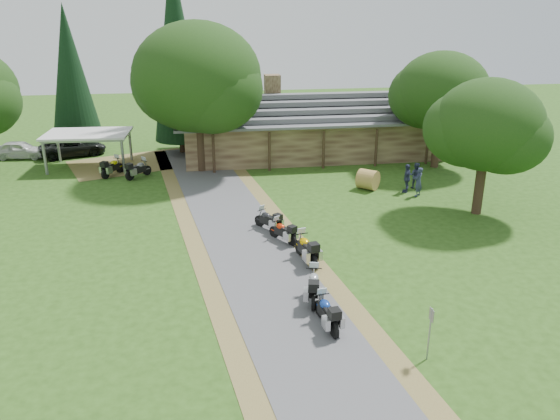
{
  "coord_description": "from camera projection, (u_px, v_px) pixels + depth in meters",
  "views": [
    {
      "loc": [
        -3.05,
        -18.44,
        11.22
      ],
      "look_at": [
        0.86,
        7.01,
        1.6
      ],
      "focal_mm": 35.0,
      "sensor_mm": 36.0,
      "label": 1
    }
  ],
  "objects": [
    {
      "name": "cedar_near",
      "position": [
        177.0,
        56.0,
        42.05
      ],
      "size": [
        4.24,
        4.24,
        15.35
      ],
      "primitive_type": "cone",
      "color": "black",
      "rests_on": "ground"
    },
    {
      "name": "person_b",
      "position": [
        416.0,
        173.0,
        35.61
      ],
      "size": [
        0.7,
        0.65,
        2.02
      ],
      "primitive_type": "imported",
      "rotation": [
        0.0,
        0.0,
        2.59
      ],
      "color": "#313759",
      "rests_on": "ground"
    },
    {
      "name": "motorcycle_row_a",
      "position": [
        327.0,
        311.0,
        20.17
      ],
      "size": [
        0.88,
        1.97,
        1.3
      ],
      "primitive_type": null,
      "rotation": [
        0.0,
        0.0,
        1.71
      ],
      "color": "#15389A",
      "rests_on": "ground"
    },
    {
      "name": "hay_bale",
      "position": [
        368.0,
        180.0,
        35.52
      ],
      "size": [
        1.76,
        1.76,
        1.3
      ],
      "primitive_type": "cylinder",
      "rotation": [
        1.57,
        0.0,
        0.82
      ],
      "color": "olive",
      "rests_on": "ground"
    },
    {
      "name": "person_c",
      "position": [
        407.0,
        176.0,
        34.79
      ],
      "size": [
        0.69,
        0.76,
        2.18
      ],
      "primitive_type": "imported",
      "rotation": [
        0.0,
        0.0,
        4.22
      ],
      "color": "#313759",
      "rests_on": "ground"
    },
    {
      "name": "carport",
      "position": [
        89.0,
        150.0,
        40.22
      ],
      "size": [
        6.2,
        4.31,
        2.6
      ],
      "primitive_type": null,
      "rotation": [
        0.0,
        0.0,
        -0.05
      ],
      "color": "silver",
      "rests_on": "ground"
    },
    {
      "name": "oak_lodge_right",
      "position": [
        440.0,
        107.0,
        39.14
      ],
      "size": [
        6.65,
        6.65,
        8.97
      ],
      "primitive_type": null,
      "color": "#163610",
      "rests_on": "ground"
    },
    {
      "name": "car_white_sedan",
      "position": [
        20.0,
        147.0,
        42.7
      ],
      "size": [
        2.7,
        5.4,
        1.74
      ],
      "primitive_type": "imported",
      "rotation": [
        0.0,
        0.0,
        1.47
      ],
      "color": "silver",
      "rests_on": "ground"
    },
    {
      "name": "driveway",
      "position": [
        261.0,
        267.0,
        25.07
      ],
      "size": [
        51.95,
        51.95,
        0.0
      ],
      "primitive_type": "plane",
      "rotation": [
        0.0,
        0.0,
        0.14
      ],
      "color": "#4A4B4D",
      "rests_on": "ground"
    },
    {
      "name": "motorcycle_carport_b",
      "position": [
        138.0,
        168.0,
        37.89
      ],
      "size": [
        1.83,
        1.87,
        1.35
      ],
      "primitive_type": null,
      "rotation": [
        0.0,
        0.0,
        0.81
      ],
      "color": "slate",
      "rests_on": "ground"
    },
    {
      "name": "motorcycle_row_c",
      "position": [
        306.0,
        248.0,
        25.32
      ],
      "size": [
        1.11,
        2.21,
        1.45
      ],
      "primitive_type": null,
      "rotation": [
        0.0,
        0.0,
        1.78
      ],
      "color": "#DFA500",
      "rests_on": "ground"
    },
    {
      "name": "person_a",
      "position": [
        419.0,
        179.0,
        34.08
      ],
      "size": [
        0.76,
        0.74,
        2.18
      ],
      "primitive_type": "imported",
      "rotation": [
        0.0,
        0.0,
        3.87
      ],
      "color": "#313759",
      "rests_on": "ground"
    },
    {
      "name": "cedar_far",
      "position": [
        71.0,
        78.0,
        44.38
      ],
      "size": [
        3.98,
        3.98,
        11.58
      ],
      "primitive_type": "cone",
      "color": "black",
      "rests_on": "ground"
    },
    {
      "name": "motorcycle_row_e",
      "position": [
        268.0,
        219.0,
        28.95
      ],
      "size": [
        1.54,
        1.84,
        1.25
      ],
      "primitive_type": null,
      "rotation": [
        0.0,
        0.0,
        2.18
      ],
      "color": "black",
      "rests_on": "ground"
    },
    {
      "name": "ground",
      "position": [
        286.0,
        311.0,
        21.44
      ],
      "size": [
        120.0,
        120.0,
        0.0
      ],
      "primitive_type": "plane",
      "color": "#274814",
      "rests_on": "ground"
    },
    {
      "name": "lodge",
      "position": [
        311.0,
        123.0,
        43.65
      ],
      "size": [
        21.4,
        9.4,
        4.9
      ],
      "primitive_type": null,
      "color": "#503629",
      "rests_on": "ground"
    },
    {
      "name": "motorcycle_row_b",
      "position": [
        314.0,
        284.0,
        22.02
      ],
      "size": [
        1.09,
        2.13,
        1.39
      ],
      "primitive_type": null,
      "rotation": [
        0.0,
        0.0,
        1.35
      ],
      "color": "#9FA0A6",
      "rests_on": "ground"
    },
    {
      "name": "car_dark_suv",
      "position": [
        72.0,
        143.0,
        43.35
      ],
      "size": [
        4.12,
        5.94,
        2.09
      ],
      "primitive_type": "imported",
      "rotation": [
        0.0,
        0.0,
        1.93
      ],
      "color": "black",
      "rests_on": "ground"
    },
    {
      "name": "oak_driveway",
      "position": [
        485.0,
        142.0,
        30.14
      ],
      "size": [
        5.97,
        5.97,
        8.34
      ],
      "primitive_type": null,
      "color": "#163610",
      "rests_on": "ground"
    },
    {
      "name": "motorcycle_carport_a",
      "position": [
        112.0,
        166.0,
        38.32
      ],
      "size": [
        1.61,
        2.08,
        1.39
      ],
      "primitive_type": null,
      "rotation": [
        0.0,
        0.0,
        1.03
      ],
      "color": "yellow",
      "rests_on": "ground"
    },
    {
      "name": "sign_post",
      "position": [
        429.0,
        334.0,
        18.15
      ],
      "size": [
        0.35,
        0.06,
        1.97
      ],
      "primitive_type": null,
      "color": "gray",
      "rests_on": "ground"
    },
    {
      "name": "oak_lodge_left",
      "position": [
        198.0,
        96.0,
        37.82
      ],
      "size": [
        8.86,
        8.86,
        10.79
      ],
      "primitive_type": null,
      "color": "#163610",
      "rests_on": "ground"
    },
    {
      "name": "motorcycle_row_d",
      "position": [
        283.0,
        231.0,
        27.55
      ],
      "size": [
        1.42,
        1.81,
        1.21
      ],
      "primitive_type": null,
      "rotation": [
        0.0,
        0.0,
        2.12
      ],
      "color": "red",
      "rests_on": "ground"
    }
  ]
}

